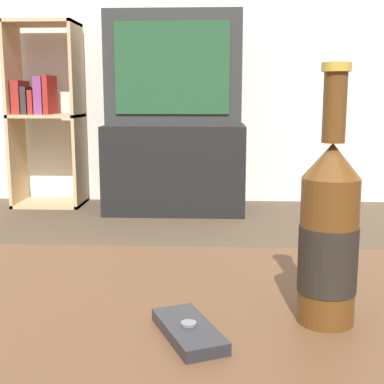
{
  "coord_description": "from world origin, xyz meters",
  "views": [
    {
      "loc": [
        0.09,
        -0.52,
        0.7
      ],
      "look_at": [
        0.05,
        0.38,
        0.53
      ],
      "focal_mm": 50.0,
      "sensor_mm": 36.0,
      "label": 1
    }
  ],
  "objects_px": {
    "tv_stand": "(176,168)",
    "cell_phone": "(189,331)",
    "bookshelf": "(43,111)",
    "beer_bottle": "(329,235)",
    "television": "(175,70)"
  },
  "relations": [
    {
      "from": "television",
      "to": "beer_bottle",
      "type": "bearing_deg",
      "value": -81.65
    },
    {
      "from": "bookshelf",
      "to": "beer_bottle",
      "type": "relative_size",
      "value": 3.81
    },
    {
      "from": "beer_bottle",
      "to": "cell_phone",
      "type": "relative_size",
      "value": 2.36
    },
    {
      "from": "tv_stand",
      "to": "bookshelf",
      "type": "height_order",
      "value": "bookshelf"
    },
    {
      "from": "tv_stand",
      "to": "cell_phone",
      "type": "bearing_deg",
      "value": -85.17
    },
    {
      "from": "television",
      "to": "cell_phone",
      "type": "bearing_deg",
      "value": -85.17
    },
    {
      "from": "television",
      "to": "beer_bottle",
      "type": "relative_size",
      "value": 2.59
    },
    {
      "from": "tv_stand",
      "to": "cell_phone",
      "type": "height_order",
      "value": "tv_stand"
    },
    {
      "from": "cell_phone",
      "to": "beer_bottle",
      "type": "bearing_deg",
      "value": -6.6
    },
    {
      "from": "beer_bottle",
      "to": "cell_phone",
      "type": "distance_m",
      "value": 0.19
    },
    {
      "from": "television",
      "to": "beer_bottle",
      "type": "xyz_separation_m",
      "value": [
        0.38,
        -2.62,
        -0.31
      ]
    },
    {
      "from": "television",
      "to": "beer_bottle",
      "type": "distance_m",
      "value": 2.67
    },
    {
      "from": "tv_stand",
      "to": "television",
      "type": "height_order",
      "value": "television"
    },
    {
      "from": "bookshelf",
      "to": "beer_bottle",
      "type": "height_order",
      "value": "bookshelf"
    },
    {
      "from": "bookshelf",
      "to": "cell_phone",
      "type": "xyz_separation_m",
      "value": [
        1.06,
        -2.78,
        -0.16
      ]
    }
  ]
}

